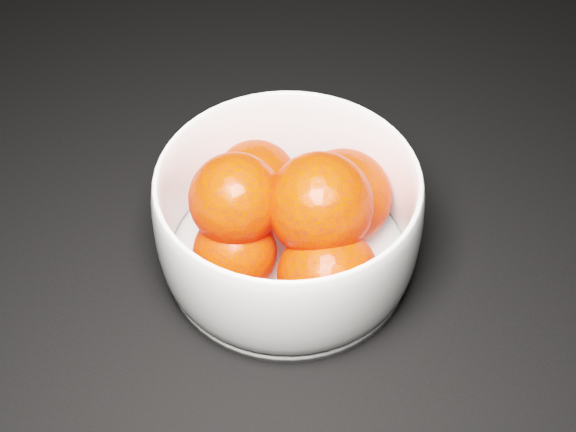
% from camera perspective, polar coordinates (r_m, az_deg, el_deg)
% --- Properties ---
extents(bowl, '(0.20, 0.20, 0.10)m').
position_cam_1_polar(bowl, '(0.59, 0.00, -0.31)').
color(bowl, white).
rests_on(bowl, ground).
extents(orange_pile, '(0.15, 0.15, 0.11)m').
position_cam_1_polar(orange_pile, '(0.58, 0.56, -0.08)').
color(orange_pile, '#F51B00').
rests_on(orange_pile, bowl).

